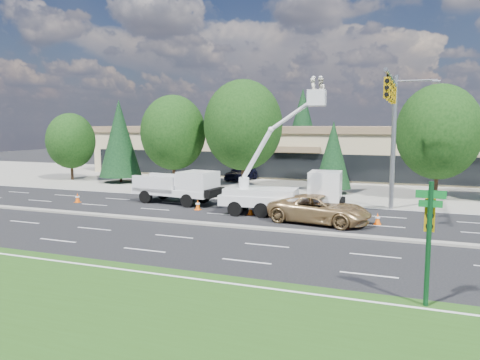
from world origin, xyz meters
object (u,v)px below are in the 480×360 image
at_px(signal_mast, 393,119).
at_px(minivan, 319,209).
at_px(street_sign_pole, 429,230).
at_px(utility_pickup, 181,190).
at_px(bucket_truck, 291,187).

bearing_deg(signal_mast, minivan, -131.07).
xyz_separation_m(signal_mast, street_sign_pole, (1.97, -15.45, -3.61)).
height_order(signal_mast, utility_pickup, signal_mast).
height_order(signal_mast, bucket_truck, signal_mast).
xyz_separation_m(signal_mast, minivan, (-3.70, -4.24, -5.23)).
distance_m(signal_mast, street_sign_pole, 15.99).
height_order(utility_pickup, bucket_truck, bucket_truck).
relative_size(street_sign_pole, minivan, 0.68).
distance_m(street_sign_pole, minivan, 12.66).
distance_m(utility_pickup, bucket_truck, 8.86).
height_order(signal_mast, minivan, signal_mast).
height_order(utility_pickup, minivan, utility_pickup).
distance_m(signal_mast, bucket_truck, 7.70).
relative_size(signal_mast, bucket_truck, 1.18).
bearing_deg(utility_pickup, street_sign_pole, -33.62).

